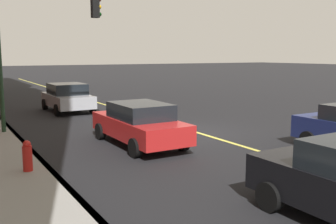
% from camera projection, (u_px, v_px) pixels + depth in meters
% --- Properties ---
extents(ground, '(200.00, 200.00, 0.00)m').
position_uv_depth(ground, '(196.00, 132.00, 15.37)').
color(ground, black).
extents(curb_edge, '(80.00, 0.16, 0.15)m').
position_uv_depth(curb_edge, '(30.00, 151.00, 12.17)').
color(curb_edge, slate).
rests_on(curb_edge, ground).
extents(lane_stripe_center, '(80.00, 0.16, 0.01)m').
position_uv_depth(lane_stripe_center, '(196.00, 132.00, 15.37)').
color(lane_stripe_center, '#D8CC4C').
rests_on(lane_stripe_center, ground).
extents(car_red, '(4.42, 1.92, 1.46)m').
position_uv_depth(car_red, '(139.00, 123.00, 13.17)').
color(car_red, red).
rests_on(car_red, ground).
extents(car_silver, '(4.05, 2.06, 1.52)m').
position_uv_depth(car_silver, '(67.00, 97.00, 20.99)').
color(car_silver, '#A8AAB2').
rests_on(car_silver, ground).
extents(traffic_light_mast, '(0.28, 4.14, 5.78)m').
position_uv_depth(traffic_light_mast, '(41.00, 31.00, 15.00)').
color(traffic_light_mast, '#1E3823').
rests_on(traffic_light_mast, ground).
extents(fire_hydrant, '(0.24, 0.24, 0.94)m').
position_uv_depth(fire_hydrant, '(28.00, 159.00, 9.77)').
color(fire_hydrant, red).
rests_on(fire_hydrant, ground).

